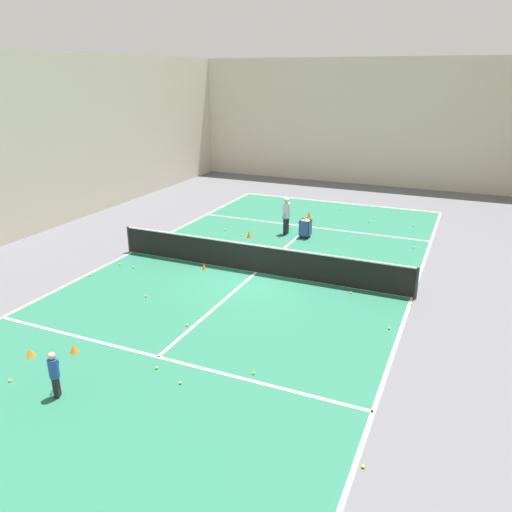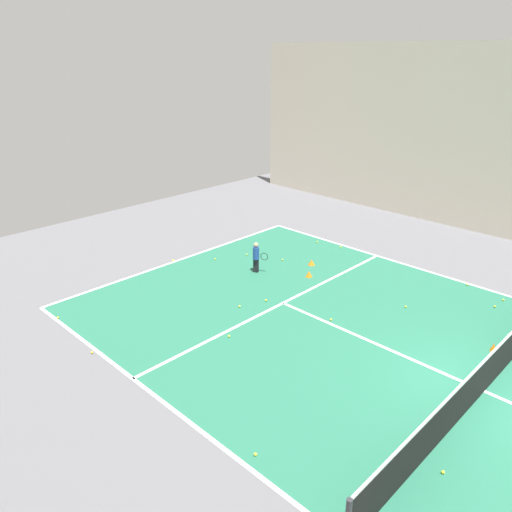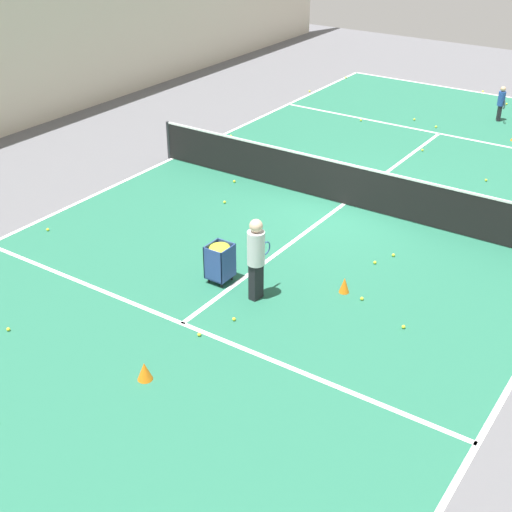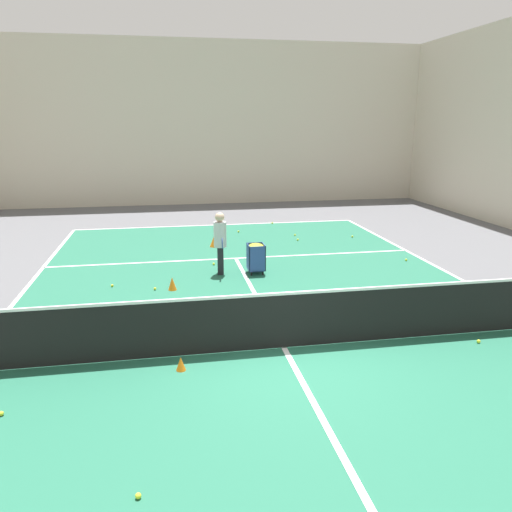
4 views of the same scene
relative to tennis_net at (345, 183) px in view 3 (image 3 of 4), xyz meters
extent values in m
plane|color=#5B5B60|center=(0.00, 0.00, -0.56)|extent=(38.04, 38.04, 0.00)
cube|color=#23664C|center=(0.00, 0.00, -0.56)|extent=(11.06, 23.01, 0.00)
cube|color=white|center=(0.00, -11.51, -0.55)|extent=(11.06, 0.10, 0.00)
cube|color=white|center=(5.53, 0.00, -0.55)|extent=(0.10, 23.01, 0.00)
cube|color=white|center=(0.00, -6.33, -0.55)|extent=(11.06, 0.10, 0.00)
cube|color=white|center=(0.00, 6.33, -0.55)|extent=(11.06, 0.10, 0.00)
cube|color=white|center=(0.00, 0.00, -0.55)|extent=(0.10, 12.66, 0.00)
cylinder|color=#2D2D33|center=(5.63, 0.00, -0.02)|extent=(0.10, 0.10, 1.08)
cube|color=black|center=(0.00, 0.00, -0.03)|extent=(11.16, 0.03, 1.01)
cube|color=white|center=(0.00, 0.00, 0.50)|extent=(11.16, 0.04, 0.05)
cube|color=black|center=(-1.12, -8.63, -0.30)|extent=(0.18, 0.21, 0.51)
cylinder|color=#234799|center=(-1.12, -8.63, 0.18)|extent=(0.30, 0.30, 0.46)
sphere|color=tan|center=(-1.12, -8.63, 0.50)|extent=(0.17, 0.17, 0.17)
torus|color=black|center=(-1.30, -8.39, 0.07)|extent=(0.15, 0.27, 0.28)
cube|color=black|center=(-0.62, 4.83, -0.18)|extent=(0.19, 0.29, 0.76)
cylinder|color=silver|center=(-0.62, 4.83, 0.54)|extent=(0.37, 0.37, 0.68)
sphere|color=beige|center=(-0.62, 4.83, 1.01)|extent=(0.25, 0.25, 0.25)
torus|color=#2D478C|center=(-0.61, 4.48, 0.37)|extent=(0.05, 0.29, 0.28)
cube|color=#2D478C|center=(0.33, 4.70, -0.44)|extent=(0.45, 0.49, 0.02)
cube|color=#2D478C|center=(0.33, 4.47, -0.09)|extent=(0.45, 0.02, 0.69)
cube|color=#2D478C|center=(0.33, 4.94, -0.09)|extent=(0.45, 0.02, 0.69)
cube|color=#2D478C|center=(0.12, 4.70, -0.09)|extent=(0.02, 0.49, 0.69)
cube|color=#2D478C|center=(0.55, 4.70, -0.09)|extent=(0.02, 0.49, 0.69)
ellipsoid|color=yellow|center=(0.33, 4.70, 0.20)|extent=(0.41, 0.45, 0.16)
cylinder|color=black|center=(0.17, 4.53, -0.50)|extent=(0.05, 0.05, 0.12)
cylinder|color=black|center=(0.49, 4.53, -0.50)|extent=(0.05, 0.05, 0.12)
cylinder|color=black|center=(0.17, 4.88, -0.50)|extent=(0.05, 0.05, 0.12)
cylinder|color=black|center=(0.49, 4.88, -0.50)|extent=(0.05, 0.05, 0.12)
cone|color=orange|center=(-0.52, 7.91, -0.39)|extent=(0.26, 0.26, 0.32)
cone|color=orange|center=(-1.95, 3.69, -0.39)|extent=(0.21, 0.21, 0.33)
cone|color=orange|center=(-1.89, -0.51, -0.44)|extent=(0.16, 0.16, 0.23)
sphere|color=yellow|center=(-1.96, 2.32, -0.52)|extent=(0.07, 0.07, 0.07)
sphere|color=yellow|center=(5.22, -2.43, -0.52)|extent=(0.07, 0.07, 0.07)
sphere|color=yellow|center=(5.47, -10.48, -0.52)|extent=(0.07, 0.07, 0.07)
sphere|color=yellow|center=(-0.50, 6.46, -0.52)|extent=(0.07, 0.07, 0.07)
sphere|color=yellow|center=(5.55, -0.55, -0.52)|extent=(0.07, 0.07, 0.07)
sphere|color=yellow|center=(-0.83, -10.53, -0.52)|extent=(0.07, 0.07, 0.07)
sphere|color=yellow|center=(-2.45, -3.39, -0.52)|extent=(0.07, 0.07, 0.07)
sphere|color=yellow|center=(-0.17, -4.57, -0.52)|extent=(0.07, 0.07, 0.07)
sphere|color=yellow|center=(-3.43, 4.19, -0.52)|extent=(0.07, 0.07, 0.07)
sphere|color=yellow|center=(1.16, -7.11, -0.52)|extent=(0.07, 0.07, 0.07)
sphere|color=yellow|center=(4.96, 5.13, -0.52)|extent=(0.07, 0.07, 0.07)
sphere|color=yellow|center=(5.68, -8.04, -0.52)|extent=(0.07, 0.07, 0.07)
sphere|color=yellow|center=(2.48, 1.63, -0.52)|extent=(0.07, 0.07, 0.07)
sphere|color=yellow|center=(3.05, 0.42, -0.52)|extent=(0.07, 0.07, 0.07)
sphere|color=yellow|center=(2.58, -6.06, -0.52)|extent=(0.07, 0.07, 0.07)
sphere|color=yellow|center=(-2.37, 3.75, -0.52)|extent=(0.07, 0.07, 0.07)
sphere|color=yellow|center=(-2.14, 1.80, -0.52)|extent=(0.07, 0.07, 0.07)
sphere|color=yellow|center=(3.63, -0.44, -0.52)|extent=(0.07, 0.07, 0.07)
sphere|color=yellow|center=(0.37, -11.60, -0.52)|extent=(0.07, 0.07, 0.07)
sphere|color=yellow|center=(-0.73, 5.71, -0.52)|extent=(0.07, 0.07, 0.07)
sphere|color=yellow|center=(2.46, 8.27, -0.52)|extent=(0.07, 0.07, 0.07)
sphere|color=yellow|center=(0.29, -6.80, -0.52)|extent=(0.07, 0.07, 0.07)
camera|label=1|loc=(6.79, -15.54, 6.32)|focal=35.00mm
camera|label=2|loc=(10.65, 2.91, 6.87)|focal=35.00mm
camera|label=3|loc=(-7.20, 14.56, 6.87)|focal=50.00mm
camera|label=4|loc=(-2.00, -8.14, 3.43)|focal=35.00mm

